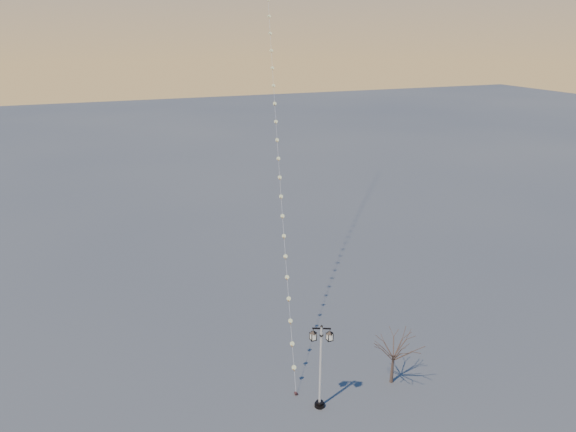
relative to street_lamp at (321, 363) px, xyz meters
name	(u,v)px	position (x,y,z in m)	size (l,w,h in m)	color
ground	(317,416)	(-0.47, -0.68, -3.02)	(300.00, 300.00, 0.00)	#4D4F4E
street_lamp	(321,363)	(0.00, 0.00, 0.00)	(1.31, 0.84, 5.46)	black
bare_tree	(394,348)	(5.08, 0.41, -0.55)	(2.14, 2.14, 3.56)	#4E3A2E
kite_train	(272,35)	(3.72, 18.51, 17.26)	(9.88, 34.79, 40.79)	#361C1A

